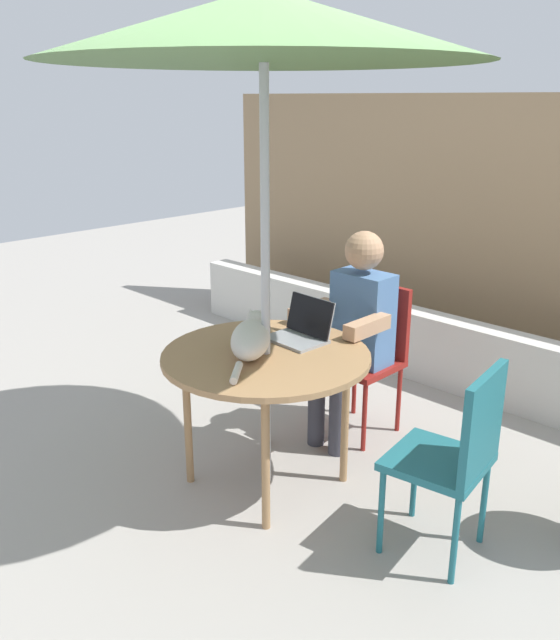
# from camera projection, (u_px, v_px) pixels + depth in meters

# --- Properties ---
(ground_plane) EXTENTS (14.00, 14.00, 0.00)m
(ground_plane) POSITION_uv_depth(u_px,v_px,m) (267.00, 480.00, 3.54)
(ground_plane) COLOR gray
(fence_back) EXTENTS (5.41, 0.08, 1.97)m
(fence_back) POSITION_uv_depth(u_px,v_px,m) (499.00, 235.00, 4.84)
(fence_back) COLOR #937756
(fence_back) RESTS_ON ground
(planter_wall_low) EXTENTS (4.87, 0.20, 0.49)m
(planter_wall_low) POSITION_uv_depth(u_px,v_px,m) (445.00, 352.00, 4.65)
(planter_wall_low) COLOR beige
(planter_wall_low) RESTS_ON ground
(patio_table) EXTENTS (1.05, 1.05, 0.73)m
(patio_table) POSITION_uv_depth(u_px,v_px,m) (266.00, 364.00, 3.32)
(patio_table) COLOR #9E754C
(patio_table) RESTS_ON ground
(patio_umbrella) EXTENTS (1.97, 1.97, 2.38)m
(patio_umbrella) POSITION_uv_depth(u_px,v_px,m) (264.00, 26.00, 2.83)
(patio_umbrella) COLOR #B7B7BC
(patio_umbrella) RESTS_ON ground
(chair_occupied) EXTENTS (0.40, 0.40, 0.90)m
(chair_occupied) POSITION_uv_depth(u_px,v_px,m) (370.00, 346.00, 3.96)
(chair_occupied) COLOR maroon
(chair_occupied) RESTS_ON ground
(chair_empty) EXTENTS (0.45, 0.45, 0.90)m
(chair_empty) POSITION_uv_depth(u_px,v_px,m) (457.00, 449.00, 2.80)
(chair_empty) COLOR #1E606B
(chair_empty) RESTS_ON ground
(person_seated) EXTENTS (0.48, 0.48, 1.24)m
(person_seated) POSITION_uv_depth(u_px,v_px,m) (354.00, 326.00, 3.80)
(person_seated) COLOR #4C72A5
(person_seated) RESTS_ON ground
(laptop) EXTENTS (0.31, 0.26, 0.21)m
(laptop) POSITION_uv_depth(u_px,v_px,m) (303.00, 328.00, 3.48)
(laptop) COLOR gray
(laptop) RESTS_ON patio_table
(cat) EXTENTS (0.43, 0.55, 0.17)m
(cat) POSITION_uv_depth(u_px,v_px,m) (251.00, 338.00, 3.27)
(cat) COLOR silver
(cat) RESTS_ON patio_table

